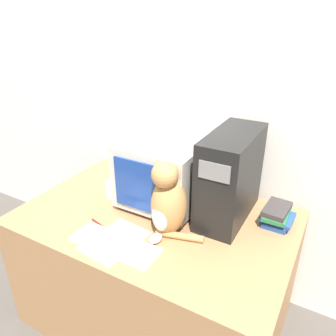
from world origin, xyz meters
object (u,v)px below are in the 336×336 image
object	(u,v)px
mug	(112,189)
computer_tower	(230,176)
cat	(168,203)
pen	(101,225)
book_stack	(277,215)
crt_monitor	(167,170)
keyboard	(115,244)

from	to	relation	value
mug	computer_tower	bearing A→B (deg)	13.01
mug	cat	bearing A→B (deg)	-17.22
pen	mug	size ratio (longest dim) A/B	1.49
computer_tower	book_stack	xyz separation A→B (m)	(0.25, 0.05, -0.18)
crt_monitor	mug	world-z (taller)	crt_monitor
book_stack	mug	world-z (taller)	mug
cat	pen	bearing A→B (deg)	-151.64
crt_monitor	computer_tower	distance (m)	0.36
crt_monitor	pen	distance (m)	0.46
keyboard	computer_tower	bearing A→B (deg)	54.15
keyboard	pen	bearing A→B (deg)	150.12
mug	pen	bearing A→B (deg)	-63.78
cat	computer_tower	bearing A→B (deg)	63.36
keyboard	mug	bearing A→B (deg)	129.26
crt_monitor	book_stack	distance (m)	0.62
keyboard	cat	distance (m)	0.31
crt_monitor	computer_tower	bearing A→B (deg)	4.38
crt_monitor	cat	world-z (taller)	cat
keyboard	mug	size ratio (longest dim) A/B	4.38
book_stack	pen	size ratio (longest dim) A/B	1.40
crt_monitor	mug	xyz separation A→B (m)	(-0.30, -0.12, -0.14)
crt_monitor	book_stack	size ratio (longest dim) A/B	2.34
keyboard	crt_monitor	bearing A→B (deg)	88.96
crt_monitor	keyboard	bearing A→B (deg)	-91.04
mug	keyboard	bearing A→B (deg)	-50.74
keyboard	pen	size ratio (longest dim) A/B	2.95
computer_tower	book_stack	size ratio (longest dim) A/B	2.31
cat	pen	xyz separation A→B (m)	(-0.32, -0.12, -0.17)
mug	crt_monitor	bearing A→B (deg)	22.57
computer_tower	book_stack	distance (m)	0.31
crt_monitor	keyboard	xyz separation A→B (m)	(-0.01, -0.47, -0.18)
pen	mug	world-z (taller)	mug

